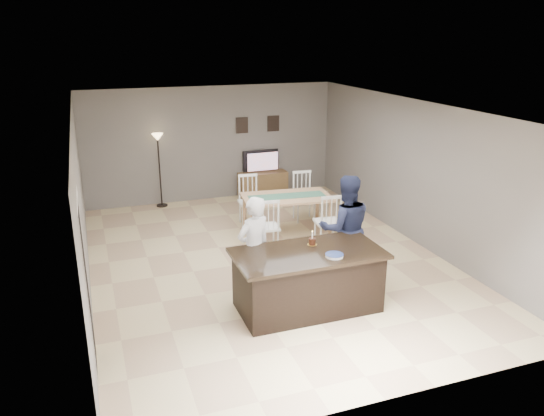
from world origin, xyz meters
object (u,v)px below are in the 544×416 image
object	(u,v)px
kitchen_island	(308,280)
dining_table	(287,203)
tv_console	(263,184)
birthday_cake	(312,241)
plate_stack	(334,255)
television	(262,161)
woman	(254,249)
man	(345,228)
floor_lamp	(158,150)

from	to	relation	value
kitchen_island	dining_table	xyz separation A→B (m)	(0.79, 2.89, 0.22)
tv_console	birthday_cake	xyz separation A→B (m)	(-1.04, -5.34, 0.65)
birthday_cake	plate_stack	xyz separation A→B (m)	(0.11, -0.51, -0.03)
television	woman	distance (m)	5.41
kitchen_island	television	world-z (taller)	television
birthday_cake	woman	bearing A→B (deg)	157.94
woman	birthday_cake	distance (m)	0.87
tv_console	television	xyz separation A→B (m)	(0.00, 0.07, 0.56)
man	floor_lamp	world-z (taller)	man
dining_table	floor_lamp	size ratio (longest dim) A/B	1.23
woman	floor_lamp	xyz separation A→B (m)	(-0.65, 5.04, 0.51)
birthday_cake	floor_lamp	world-z (taller)	floor_lamp
television	dining_table	xyz separation A→B (m)	(-0.41, -2.75, -0.19)
television	woman	size ratio (longest dim) A/B	0.56
man	dining_table	size ratio (longest dim) A/B	0.84
man	dining_table	distance (m)	2.20
woman	plate_stack	bearing A→B (deg)	115.58
kitchen_island	birthday_cake	xyz separation A→B (m)	(0.16, 0.23, 0.50)
man	woman	bearing A→B (deg)	18.78
kitchen_island	dining_table	distance (m)	3.00
woman	dining_table	world-z (taller)	woman
woman	birthday_cake	xyz separation A→B (m)	(0.80, -0.32, 0.14)
dining_table	man	bearing A→B (deg)	-79.68
tv_console	woman	world-z (taller)	woman
television	man	size ratio (longest dim) A/B	0.52
man	kitchen_island	bearing A→B (deg)	49.78
man	birthday_cake	size ratio (longest dim) A/B	8.06
tv_console	birthday_cake	bearing A→B (deg)	-101.03
television	plate_stack	distance (m)	6.00
woman	dining_table	bearing A→B (deg)	-143.35
woman	birthday_cake	bearing A→B (deg)	136.07
woman	tv_console	bearing A→B (deg)	-132.01
tv_console	television	distance (m)	0.57
woman	plate_stack	size ratio (longest dim) A/B	6.33
kitchen_island	floor_lamp	xyz separation A→B (m)	(-1.29, 5.59, 0.87)
birthday_cake	plate_stack	world-z (taller)	birthday_cake
tv_console	television	bearing A→B (deg)	90.00
kitchen_island	birthday_cake	world-z (taller)	birthday_cake
birthday_cake	dining_table	distance (m)	2.75
floor_lamp	plate_stack	bearing A→B (deg)	-75.12
woman	dining_table	distance (m)	2.74
dining_table	floor_lamp	bearing A→B (deg)	133.65
kitchen_island	plate_stack	world-z (taller)	plate_stack
birthday_cake	dining_table	bearing A→B (deg)	76.66
birthday_cake	plate_stack	distance (m)	0.53
plate_stack	dining_table	world-z (taller)	dining_table
tv_console	man	world-z (taller)	man
plate_stack	birthday_cake	bearing A→B (deg)	102.33
plate_stack	television	bearing A→B (deg)	81.09
dining_table	floor_lamp	world-z (taller)	floor_lamp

